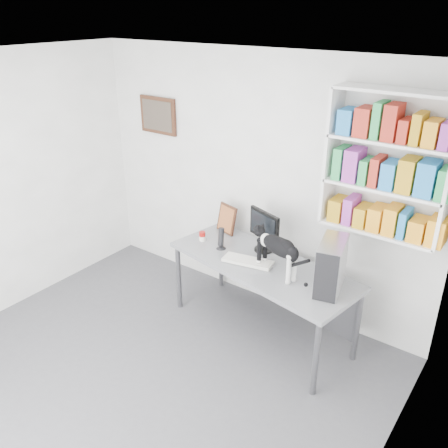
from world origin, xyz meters
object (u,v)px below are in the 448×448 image
object	(u,v)px
monitor	(265,231)
soup_can	(202,236)
bookshelf	(387,165)
desk	(261,298)
pc_tower	(331,266)
leaning_print	(227,218)
cat	(278,255)
keyboard	(248,261)
speaker	(221,238)

from	to	relation	value
monitor	soup_can	distance (m)	0.69
bookshelf	desk	world-z (taller)	bookshelf
desk	pc_tower	world-z (taller)	pc_tower
leaning_print	cat	world-z (taller)	cat
desk	monitor	bearing A→B (deg)	128.12
keyboard	pc_tower	distance (m)	0.85
pc_tower	desk	bearing A→B (deg)	163.88
bookshelf	pc_tower	size ratio (longest dim) A/B	2.73
bookshelf	desk	size ratio (longest dim) A/B	0.65
soup_can	cat	xyz separation A→B (m)	(0.98, -0.13, 0.15)
leaning_print	speaker	bearing A→B (deg)	-47.93
keyboard	cat	world-z (taller)	cat
desk	cat	xyz separation A→B (m)	(0.22, -0.09, 0.60)
soup_can	leaning_print	bearing A→B (deg)	74.87
pc_tower	soup_can	bearing A→B (deg)	163.63
keyboard	cat	bearing A→B (deg)	-14.69
speaker	soup_can	size ratio (longest dim) A/B	2.42
pc_tower	soup_can	world-z (taller)	pc_tower
keyboard	speaker	world-z (taller)	speaker
monitor	cat	world-z (taller)	monitor
speaker	soup_can	world-z (taller)	speaker
desk	pc_tower	bearing A→B (deg)	7.39
pc_tower	leaning_print	xyz separation A→B (m)	(-1.38, 0.39, -0.07)
keyboard	speaker	size ratio (longest dim) A/B	2.04
bookshelf	leaning_print	distance (m)	1.83
speaker	keyboard	bearing A→B (deg)	-24.23
monitor	cat	bearing A→B (deg)	-24.94
pc_tower	speaker	distance (m)	1.21
speaker	cat	bearing A→B (deg)	-19.76
desk	monitor	xyz separation A→B (m)	(-0.13, 0.24, 0.62)
desk	speaker	size ratio (longest dim) A/B	8.10
keyboard	leaning_print	distance (m)	0.72
keyboard	soup_can	xyz separation A→B (m)	(-0.65, 0.11, 0.03)
speaker	cat	world-z (taller)	cat
speaker	soup_can	xyz separation A→B (m)	(-0.27, 0.03, -0.07)
speaker	pc_tower	bearing A→B (deg)	-13.88
cat	leaning_print	bearing A→B (deg)	170.13
speaker	desk	bearing A→B (deg)	-12.98
keyboard	pc_tower	world-z (taller)	pc_tower
keyboard	leaning_print	world-z (taller)	leaning_print
desk	soup_can	size ratio (longest dim) A/B	19.63
bookshelf	cat	distance (m)	1.22
bookshelf	speaker	xyz separation A→B (m)	(-1.42, -0.40, -0.93)
monitor	leaning_print	size ratio (longest dim) A/B	1.35
bookshelf	speaker	world-z (taller)	bookshelf
monitor	keyboard	distance (m)	0.37
bookshelf	pc_tower	bearing A→B (deg)	-116.23
pc_tower	speaker	size ratio (longest dim) A/B	1.93
monitor	speaker	xyz separation A→B (m)	(-0.37, -0.23, -0.10)
bookshelf	leaning_print	size ratio (longest dim) A/B	3.86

